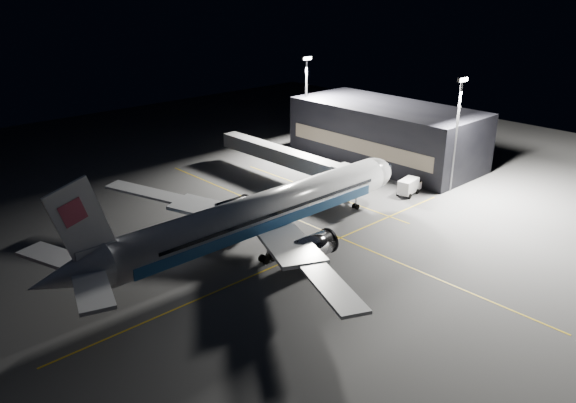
% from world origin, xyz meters
% --- Properties ---
extents(ground, '(200.00, 200.00, 0.00)m').
position_xyz_m(ground, '(0.00, 0.00, 0.00)').
color(ground, '#4C4C4F').
rests_on(ground, ground).
extents(guide_line_main, '(0.25, 80.00, 0.01)m').
position_xyz_m(guide_line_main, '(10.00, 0.00, 0.01)').
color(guide_line_main, gold).
rests_on(guide_line_main, ground).
extents(guide_line_cross, '(70.00, 0.25, 0.01)m').
position_xyz_m(guide_line_cross, '(0.00, -6.00, 0.01)').
color(guide_line_cross, gold).
rests_on(guide_line_cross, ground).
extents(guide_line_side, '(0.25, 40.00, 0.01)m').
position_xyz_m(guide_line_side, '(22.00, 10.00, 0.01)').
color(guide_line_side, gold).
rests_on(guide_line_side, ground).
extents(airliner, '(61.48, 54.22, 16.64)m').
position_xyz_m(airliner, '(-1.08, 0.00, 5.16)').
color(airliner, silver).
rests_on(airliner, ground).
extents(terminal, '(18.12, 40.00, 12.00)m').
position_xyz_m(terminal, '(45.98, 14.00, 6.00)').
color(terminal, black).
rests_on(terminal, ground).
extents(jet_bridge, '(3.60, 34.40, 6.30)m').
position_xyz_m(jet_bridge, '(22.00, 18.06, 4.58)').
color(jet_bridge, '#B2B2B7').
rests_on(jet_bridge, ground).
extents(floodlight_mast_north, '(2.40, 0.68, 20.70)m').
position_xyz_m(floodlight_mast_north, '(40.00, 31.99, 12.37)').
color(floodlight_mast_north, '#59595E').
rests_on(floodlight_mast_north, ground).
extents(floodlight_mast_south, '(2.40, 0.67, 20.70)m').
position_xyz_m(floodlight_mast_south, '(40.00, -6.01, 12.37)').
color(floodlight_mast_south, '#59595E').
rests_on(floodlight_mast_south, ground).
extents(service_truck, '(6.07, 3.31, 2.95)m').
position_xyz_m(service_truck, '(33.01, -1.90, 1.58)').
color(service_truck, white).
rests_on(service_truck, ground).
extents(baggage_tug, '(2.86, 2.47, 1.82)m').
position_xyz_m(baggage_tug, '(-10.52, 11.54, 0.84)').
color(baggage_tug, black).
rests_on(baggage_tug, ground).
extents(safety_cone_a, '(0.44, 0.44, 0.66)m').
position_xyz_m(safety_cone_a, '(-2.20, 12.82, 0.33)').
color(safety_cone_a, '#FF500A').
rests_on(safety_cone_a, ground).
extents(safety_cone_b, '(0.36, 0.36, 0.53)m').
position_xyz_m(safety_cone_b, '(4.29, 6.24, 0.27)').
color(safety_cone_b, '#FF500A').
rests_on(safety_cone_b, ground).
extents(safety_cone_c, '(0.38, 0.38, 0.57)m').
position_xyz_m(safety_cone_c, '(3.34, 4.00, 0.29)').
color(safety_cone_c, '#FF500A').
rests_on(safety_cone_c, ground).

